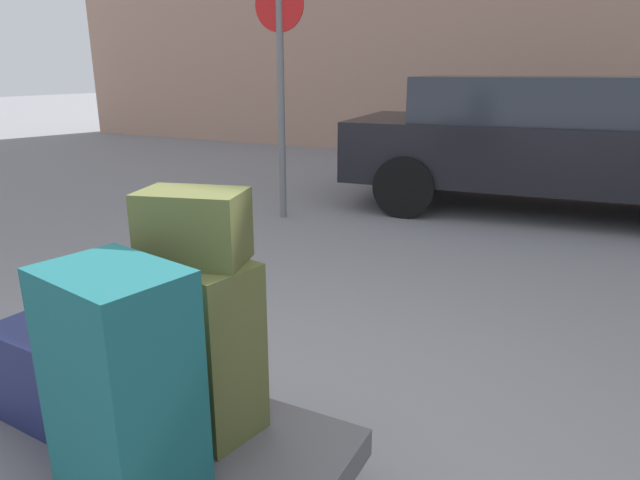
{
  "coord_description": "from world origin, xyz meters",
  "views": [
    {
      "loc": [
        1.19,
        -1.11,
        1.49
      ],
      "look_at": [
        0.0,
        1.2,
        0.69
      ],
      "focal_mm": 31.28,
      "sensor_mm": 36.0,
      "label": 1
    }
  ],
  "objects_px": {
    "luggage_cart": "(152,458)",
    "no_parking_sign": "(281,74)",
    "duffel_bag_navy_stacked_top": "(73,377)",
    "suitcase_teal_front_left": "(123,388)",
    "parked_car": "(549,140)",
    "duffel_bag_olive_topmost_pile": "(194,227)",
    "suitcase_olive_rear_left": "(202,345)"
  },
  "relations": [
    {
      "from": "luggage_cart",
      "to": "duffel_bag_olive_topmost_pile",
      "type": "bearing_deg",
      "value": 57.82
    },
    {
      "from": "luggage_cart",
      "to": "parked_car",
      "type": "height_order",
      "value": "parked_car"
    },
    {
      "from": "parked_car",
      "to": "suitcase_teal_front_left",
      "type": "bearing_deg",
      "value": -94.94
    },
    {
      "from": "duffel_bag_olive_topmost_pile",
      "to": "luggage_cart",
      "type": "bearing_deg",
      "value": -138.03
    },
    {
      "from": "duffel_bag_navy_stacked_top",
      "to": "duffel_bag_olive_topmost_pile",
      "type": "bearing_deg",
      "value": 29.1
    },
    {
      "from": "duffel_bag_navy_stacked_top",
      "to": "no_parking_sign",
      "type": "relative_size",
      "value": 0.24
    },
    {
      "from": "suitcase_olive_rear_left",
      "to": "parked_car",
      "type": "distance_m",
      "value": 5.24
    },
    {
      "from": "luggage_cart",
      "to": "duffel_bag_navy_stacked_top",
      "type": "height_order",
      "value": "duffel_bag_navy_stacked_top"
    },
    {
      "from": "parked_car",
      "to": "duffel_bag_olive_topmost_pile",
      "type": "bearing_deg",
      "value": -95.6
    },
    {
      "from": "duffel_bag_olive_topmost_pile",
      "to": "no_parking_sign",
      "type": "relative_size",
      "value": 0.14
    },
    {
      "from": "luggage_cart",
      "to": "parked_car",
      "type": "distance_m",
      "value": 5.43
    },
    {
      "from": "suitcase_teal_front_left",
      "to": "duffel_bag_olive_topmost_pile",
      "type": "xyz_separation_m",
      "value": [
        -0.03,
        0.36,
        0.35
      ]
    },
    {
      "from": "luggage_cart",
      "to": "suitcase_teal_front_left",
      "type": "height_order",
      "value": "suitcase_teal_front_left"
    },
    {
      "from": "duffel_bag_navy_stacked_top",
      "to": "no_parking_sign",
      "type": "height_order",
      "value": "no_parking_sign"
    },
    {
      "from": "suitcase_teal_front_left",
      "to": "duffel_bag_olive_topmost_pile",
      "type": "height_order",
      "value": "duffel_bag_olive_topmost_pile"
    },
    {
      "from": "luggage_cart",
      "to": "suitcase_olive_rear_left",
      "type": "bearing_deg",
      "value": 57.82
    },
    {
      "from": "duffel_bag_navy_stacked_top",
      "to": "parked_car",
      "type": "bearing_deg",
      "value": 83.63
    },
    {
      "from": "suitcase_olive_rear_left",
      "to": "duffel_bag_navy_stacked_top",
      "type": "height_order",
      "value": "suitcase_olive_rear_left"
    },
    {
      "from": "duffel_bag_olive_topmost_pile",
      "to": "no_parking_sign",
      "type": "distance_m",
      "value": 4.09
    },
    {
      "from": "suitcase_teal_front_left",
      "to": "no_parking_sign",
      "type": "distance_m",
      "value": 4.48
    },
    {
      "from": "parked_car",
      "to": "no_parking_sign",
      "type": "xyz_separation_m",
      "value": [
        -2.38,
        -1.59,
        0.68
      ]
    },
    {
      "from": "suitcase_olive_rear_left",
      "to": "parked_car",
      "type": "bearing_deg",
      "value": 95.23
    },
    {
      "from": "luggage_cart",
      "to": "no_parking_sign",
      "type": "xyz_separation_m",
      "value": [
        -1.77,
        3.78,
        1.17
      ]
    },
    {
      "from": "luggage_cart",
      "to": "suitcase_teal_front_left",
      "type": "bearing_deg",
      "value": -56.65
    },
    {
      "from": "luggage_cart",
      "to": "no_parking_sign",
      "type": "distance_m",
      "value": 4.33
    },
    {
      "from": "suitcase_olive_rear_left",
      "to": "duffel_bag_olive_topmost_pile",
      "type": "height_order",
      "value": "duffel_bag_olive_topmost_pile"
    },
    {
      "from": "duffel_bag_navy_stacked_top",
      "to": "suitcase_teal_front_left",
      "type": "bearing_deg",
      "value": -18.54
    },
    {
      "from": "suitcase_olive_rear_left",
      "to": "luggage_cart",
      "type": "bearing_deg",
      "value": -111.35
    },
    {
      "from": "luggage_cart",
      "to": "no_parking_sign",
      "type": "relative_size",
      "value": 0.53
    },
    {
      "from": "suitcase_olive_rear_left",
      "to": "duffel_bag_navy_stacked_top",
      "type": "xyz_separation_m",
      "value": [
        -0.4,
        -0.19,
        -0.12
      ]
    },
    {
      "from": "luggage_cart",
      "to": "duffel_bag_navy_stacked_top",
      "type": "relative_size",
      "value": 2.22
    },
    {
      "from": "duffel_bag_olive_topmost_pile",
      "to": "parked_car",
      "type": "bearing_deg",
      "value": 68.55
    }
  ]
}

